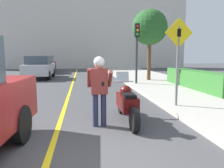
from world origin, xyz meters
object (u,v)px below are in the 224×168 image
object	(u,v)px
traffic_light	(137,42)
parked_car_red	(44,64)
crossing_sign	(178,54)
parked_car_silver	(40,67)
person_biker	(100,84)
street_tree	(150,28)
motorcycle	(127,103)

from	to	relation	value
traffic_light	parked_car_red	size ratio (longest dim) A/B	0.80
crossing_sign	parked_car_silver	size ratio (longest dim) A/B	0.65
parked_car_red	parked_car_silver	bearing A→B (deg)	-84.39
crossing_sign	parked_car_red	xyz separation A→B (m)	(-6.68, 15.74, -0.94)
person_biker	parked_car_red	world-z (taller)	person_biker
crossing_sign	traffic_light	world-z (taller)	traffic_light
person_biker	street_tree	size ratio (longest dim) A/B	0.38
person_biker	traffic_light	xyz separation A→B (m)	(2.67, 6.87, 1.43)
motorcycle	parked_car_red	size ratio (longest dim) A/B	0.54
traffic_light	parked_car_red	world-z (taller)	traffic_light
street_tree	parked_car_red	world-z (taller)	street_tree
traffic_light	street_tree	xyz separation A→B (m)	(1.24, 1.65, 1.00)
street_tree	parked_car_red	size ratio (longest dim) A/B	1.07
crossing_sign	parked_car_silver	bearing A→B (deg)	120.45
person_biker	traffic_light	distance (m)	7.51
parked_car_silver	street_tree	bearing A→B (deg)	-23.52
motorcycle	person_biker	xyz separation A→B (m)	(-0.75, -0.33, 0.56)
motorcycle	parked_car_red	world-z (taller)	parked_car_red
person_biker	street_tree	xyz separation A→B (m)	(3.91, 8.52, 2.43)
motorcycle	person_biker	distance (m)	0.99
motorcycle	crossing_sign	xyz separation A→B (m)	(1.82, 0.98, 1.30)
person_biker	street_tree	distance (m)	9.68
person_biker	traffic_light	size ratio (longest dim) A/B	0.51
motorcycle	street_tree	distance (m)	9.28
crossing_sign	street_tree	size ratio (longest dim) A/B	0.61
crossing_sign	street_tree	xyz separation A→B (m)	(1.33, 7.21, 1.69)
motorcycle	parked_car_red	distance (m)	17.42
parked_car_silver	parked_car_red	distance (m)	5.29
parked_car_red	motorcycle	bearing A→B (deg)	-73.82
street_tree	parked_car_silver	world-z (taller)	street_tree
crossing_sign	street_tree	world-z (taller)	street_tree
traffic_light	person_biker	bearing A→B (deg)	-111.22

